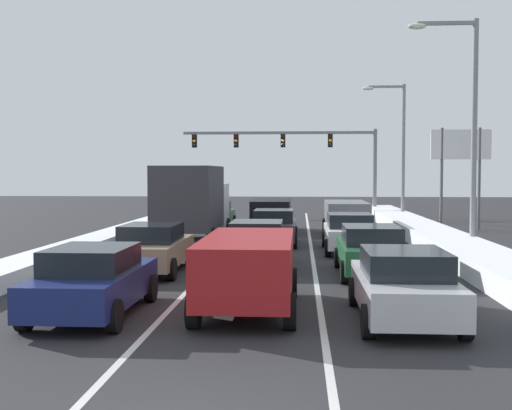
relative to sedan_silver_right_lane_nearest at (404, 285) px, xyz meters
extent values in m
plane|color=#28282B|center=(-3.39, 9.92, -0.76)|extent=(120.00, 120.00, 0.00)
cube|color=silver|center=(-1.69, 13.95, -0.76)|extent=(0.14, 44.27, 0.01)
cube|color=silver|center=(-5.09, 13.95, -0.76)|extent=(0.14, 44.27, 0.01)
cube|color=white|center=(3.61, 13.95, -0.44)|extent=(2.04, 44.27, 0.64)
cube|color=white|center=(-10.39, 13.95, -0.51)|extent=(1.51, 44.27, 0.51)
cube|color=#B7BABF|center=(0.00, 0.04, -0.13)|extent=(1.82, 4.50, 0.70)
cube|color=black|center=(0.00, -0.11, 0.47)|extent=(1.64, 2.20, 0.55)
cube|color=red|center=(-0.69, -2.16, -0.01)|extent=(0.24, 0.08, 0.14)
cube|color=red|center=(0.69, -2.16, -0.01)|extent=(0.24, 0.08, 0.14)
cylinder|color=black|center=(-0.89, 1.59, -0.43)|extent=(0.22, 0.66, 0.66)
cylinder|color=black|center=(0.89, 1.59, -0.43)|extent=(0.22, 0.66, 0.66)
cylinder|color=black|center=(-0.89, -1.51, -0.43)|extent=(0.22, 0.66, 0.66)
cylinder|color=black|center=(0.89, -1.51, -0.43)|extent=(0.22, 0.66, 0.66)
cube|color=#1E5633|center=(-0.03, 6.13, -0.13)|extent=(1.82, 4.50, 0.70)
cube|color=black|center=(-0.03, 5.98, 0.47)|extent=(1.64, 2.20, 0.55)
cube|color=red|center=(-0.72, 3.93, -0.01)|extent=(0.24, 0.08, 0.14)
cube|color=red|center=(0.67, 3.93, -0.01)|extent=(0.24, 0.08, 0.14)
cylinder|color=black|center=(-0.92, 7.68, -0.43)|extent=(0.22, 0.66, 0.66)
cylinder|color=black|center=(0.86, 7.68, -0.43)|extent=(0.22, 0.66, 0.66)
cylinder|color=black|center=(-0.92, 4.58, -0.43)|extent=(0.22, 0.66, 0.66)
cylinder|color=black|center=(0.86, 4.58, -0.43)|extent=(0.22, 0.66, 0.66)
cube|color=silver|center=(-0.24, 11.99, -0.13)|extent=(1.82, 4.50, 0.70)
cube|color=black|center=(-0.24, 11.84, 0.47)|extent=(1.64, 2.20, 0.55)
cube|color=red|center=(-0.93, 9.79, -0.01)|extent=(0.24, 0.08, 0.14)
cube|color=red|center=(0.45, 9.79, -0.01)|extent=(0.24, 0.08, 0.14)
cylinder|color=black|center=(-1.13, 13.54, -0.43)|extent=(0.22, 0.66, 0.66)
cylinder|color=black|center=(0.65, 13.54, -0.43)|extent=(0.22, 0.66, 0.66)
cylinder|color=black|center=(-1.13, 10.44, -0.43)|extent=(0.22, 0.66, 0.66)
cylinder|color=black|center=(0.65, 10.44, -0.43)|extent=(0.22, 0.66, 0.66)
cube|color=slate|center=(0.10, 18.54, 0.28)|extent=(1.95, 4.90, 1.25)
cube|color=black|center=(0.10, 16.13, 0.56)|extent=(1.56, 0.06, 0.55)
cube|color=red|center=(-0.68, 16.14, 0.18)|extent=(0.20, 0.08, 0.28)
cube|color=red|center=(0.88, 16.14, 0.18)|extent=(0.20, 0.08, 0.28)
cylinder|color=black|center=(-0.86, 20.24, -0.39)|extent=(0.25, 0.74, 0.74)
cylinder|color=black|center=(1.05, 20.24, -0.39)|extent=(0.25, 0.74, 0.74)
cylinder|color=black|center=(-0.86, 16.84, -0.39)|extent=(0.25, 0.74, 0.74)
cylinder|color=black|center=(1.05, 16.84, -0.39)|extent=(0.25, 0.74, 0.74)
cube|color=maroon|center=(-3.31, 0.79, 0.28)|extent=(1.95, 4.90, 1.25)
cube|color=black|center=(-3.31, -1.62, 0.56)|extent=(1.56, 0.06, 0.55)
cube|color=red|center=(-4.09, -1.61, 0.18)|extent=(0.20, 0.08, 0.28)
cube|color=red|center=(-2.53, -1.61, 0.18)|extent=(0.20, 0.08, 0.28)
cylinder|color=black|center=(-4.26, 2.49, -0.39)|extent=(0.25, 0.74, 0.74)
cylinder|color=black|center=(-2.35, 2.49, -0.39)|extent=(0.25, 0.74, 0.74)
cylinder|color=black|center=(-4.26, -0.91, -0.39)|extent=(0.25, 0.74, 0.74)
cylinder|color=black|center=(-2.35, -0.91, -0.39)|extent=(0.25, 0.74, 0.74)
cube|color=maroon|center=(-3.56, 7.74, -0.13)|extent=(1.82, 4.50, 0.70)
cube|color=black|center=(-3.56, 7.59, 0.47)|extent=(1.64, 2.20, 0.55)
cube|color=red|center=(-4.25, 5.54, -0.01)|extent=(0.24, 0.08, 0.14)
cube|color=red|center=(-2.87, 5.54, -0.01)|extent=(0.24, 0.08, 0.14)
cylinder|color=black|center=(-4.45, 9.29, -0.43)|extent=(0.22, 0.66, 0.66)
cylinder|color=black|center=(-2.67, 9.29, -0.43)|extent=(0.22, 0.66, 0.66)
cylinder|color=black|center=(-4.45, 6.19, -0.43)|extent=(0.22, 0.66, 0.66)
cylinder|color=black|center=(-2.67, 6.19, -0.43)|extent=(0.22, 0.66, 0.66)
cube|color=#38383D|center=(-3.27, 14.50, -0.13)|extent=(1.82, 4.50, 0.70)
cube|color=black|center=(-3.27, 14.35, 0.47)|extent=(1.64, 2.20, 0.55)
cube|color=red|center=(-3.96, 12.30, -0.01)|extent=(0.24, 0.08, 0.14)
cube|color=red|center=(-2.58, 12.30, -0.01)|extent=(0.24, 0.08, 0.14)
cylinder|color=black|center=(-4.16, 16.05, -0.43)|extent=(0.22, 0.66, 0.66)
cylinder|color=black|center=(-2.38, 16.05, -0.43)|extent=(0.22, 0.66, 0.66)
cylinder|color=black|center=(-4.16, 12.95, -0.43)|extent=(0.22, 0.66, 0.66)
cylinder|color=black|center=(-2.38, 12.95, -0.43)|extent=(0.22, 0.66, 0.66)
cube|color=black|center=(-3.64, 20.59, 0.28)|extent=(1.95, 4.90, 1.25)
cube|color=black|center=(-3.64, 18.18, 0.56)|extent=(1.56, 0.06, 0.55)
cube|color=red|center=(-4.42, 18.19, 0.18)|extent=(0.20, 0.08, 0.28)
cube|color=red|center=(-2.86, 18.19, 0.18)|extent=(0.20, 0.08, 0.28)
cylinder|color=black|center=(-4.59, 22.29, -0.39)|extent=(0.25, 0.74, 0.74)
cylinder|color=black|center=(-2.68, 22.29, -0.39)|extent=(0.25, 0.74, 0.74)
cylinder|color=black|center=(-4.59, 18.89, -0.39)|extent=(0.25, 0.74, 0.74)
cylinder|color=black|center=(-2.68, 18.89, -0.39)|extent=(0.25, 0.74, 0.74)
cube|color=navy|center=(-6.62, 0.17, -0.13)|extent=(1.82, 4.50, 0.70)
cube|color=black|center=(-6.62, 0.02, 0.47)|extent=(1.64, 2.20, 0.55)
cube|color=red|center=(-7.31, -2.03, -0.01)|extent=(0.24, 0.08, 0.14)
cube|color=red|center=(-5.93, -2.03, -0.01)|extent=(0.24, 0.08, 0.14)
cylinder|color=black|center=(-7.51, 1.72, -0.43)|extent=(0.22, 0.66, 0.66)
cylinder|color=black|center=(-5.73, 1.72, -0.43)|extent=(0.22, 0.66, 0.66)
cylinder|color=black|center=(-7.51, -1.38, -0.43)|extent=(0.22, 0.66, 0.66)
cylinder|color=black|center=(-5.73, -1.38, -0.43)|extent=(0.22, 0.66, 0.66)
cube|color=#937F60|center=(-6.71, 6.32, -0.13)|extent=(1.82, 4.50, 0.70)
cube|color=black|center=(-6.71, 6.17, 0.47)|extent=(1.64, 2.20, 0.55)
cube|color=red|center=(-7.40, 4.12, -0.01)|extent=(0.24, 0.08, 0.14)
cube|color=red|center=(-6.02, 4.12, -0.01)|extent=(0.24, 0.08, 0.14)
cylinder|color=black|center=(-7.60, 7.87, -0.43)|extent=(0.22, 0.66, 0.66)
cylinder|color=black|center=(-5.82, 7.87, -0.43)|extent=(0.22, 0.66, 0.66)
cylinder|color=black|center=(-7.60, 4.77, -0.43)|extent=(0.22, 0.66, 0.66)
cylinder|color=black|center=(-5.82, 4.77, -0.43)|extent=(0.22, 0.66, 0.66)
cube|color=#B7BABF|center=(-6.79, 17.11, 0.80)|extent=(2.35, 2.20, 2.00)
cube|color=#333338|center=(-6.79, 13.51, 1.30)|extent=(2.35, 5.00, 2.60)
cylinder|color=black|center=(-7.91, 17.41, -0.30)|extent=(0.28, 0.92, 0.92)
cylinder|color=black|center=(-5.66, 17.41, -0.30)|extent=(0.28, 0.92, 0.92)
cylinder|color=black|center=(-7.91, 12.01, -0.30)|extent=(0.28, 0.92, 0.92)
cylinder|color=black|center=(-5.66, 12.01, -0.30)|extent=(0.28, 0.92, 0.92)
cube|color=#1E5633|center=(-6.82, 22.03, -0.13)|extent=(1.82, 4.50, 0.70)
cube|color=black|center=(-6.82, 21.88, 0.47)|extent=(1.64, 2.20, 0.55)
cube|color=red|center=(-7.52, 19.83, -0.01)|extent=(0.24, 0.08, 0.14)
cube|color=red|center=(-6.13, 19.83, -0.01)|extent=(0.24, 0.08, 0.14)
cylinder|color=black|center=(-7.71, 23.58, -0.43)|extent=(0.22, 0.66, 0.66)
cylinder|color=black|center=(-5.93, 23.58, -0.43)|extent=(0.22, 0.66, 0.66)
cylinder|color=black|center=(-7.71, 20.48, -0.43)|extent=(0.22, 0.66, 0.66)
cylinder|color=black|center=(-5.93, 20.48, -0.43)|extent=(0.22, 0.66, 0.66)
cylinder|color=slate|center=(3.21, 34.07, 2.34)|extent=(0.28, 0.28, 6.20)
cube|color=slate|center=(-3.72, 34.07, 5.19)|extent=(13.86, 0.20, 0.20)
cube|color=black|center=(0.01, 34.07, 4.61)|extent=(0.34, 0.34, 0.95)
sphere|color=#4C0A0A|center=(0.01, 33.88, 4.90)|extent=(0.22, 0.22, 0.22)
sphere|color=#F2AD14|center=(0.01, 33.88, 4.61)|extent=(0.22, 0.22, 0.22)
sphere|color=#0C3819|center=(0.01, 33.88, 4.33)|extent=(0.22, 0.22, 0.22)
cube|color=black|center=(-3.39, 34.07, 4.61)|extent=(0.34, 0.34, 0.95)
sphere|color=#4C0A0A|center=(-3.39, 33.88, 4.90)|extent=(0.22, 0.22, 0.22)
sphere|color=#F2AD14|center=(-3.39, 33.88, 4.61)|extent=(0.22, 0.22, 0.22)
sphere|color=#0C3819|center=(-3.39, 33.88, 4.33)|extent=(0.22, 0.22, 0.22)
cube|color=black|center=(-6.79, 34.07, 4.61)|extent=(0.34, 0.34, 0.95)
sphere|color=#4C0A0A|center=(-6.79, 33.88, 4.90)|extent=(0.22, 0.22, 0.22)
sphere|color=#F2AD14|center=(-6.79, 33.88, 4.61)|extent=(0.22, 0.22, 0.22)
sphere|color=#0C3819|center=(-6.79, 33.88, 4.33)|extent=(0.22, 0.22, 0.22)
cube|color=black|center=(-9.85, 34.07, 4.61)|extent=(0.34, 0.34, 0.95)
sphere|color=#4C0A0A|center=(-9.85, 33.88, 4.90)|extent=(0.22, 0.22, 0.22)
sphere|color=#F2AD14|center=(-9.85, 33.88, 4.61)|extent=(0.22, 0.22, 0.22)
sphere|color=#0C3819|center=(-9.85, 33.88, 4.33)|extent=(0.22, 0.22, 0.22)
cylinder|color=gray|center=(4.46, 11.94, 3.69)|extent=(0.22, 0.22, 8.90)
cube|color=gray|center=(3.36, 11.94, 7.99)|extent=(2.20, 0.14, 0.14)
ellipsoid|color=#EAE5C6|center=(2.26, 11.94, 7.89)|extent=(0.70, 0.36, 0.24)
cylinder|color=gray|center=(4.28, 28.03, 3.53)|extent=(0.22, 0.22, 8.58)
cube|color=gray|center=(3.18, 28.03, 7.66)|extent=(2.20, 0.14, 0.14)
ellipsoid|color=#EAE5C6|center=(2.08, 28.03, 7.56)|extent=(0.70, 0.36, 0.24)
cylinder|color=#59595B|center=(5.48, 22.48, 1.99)|extent=(0.16, 0.16, 5.50)
cylinder|color=#59595B|center=(7.48, 22.48, 1.99)|extent=(0.16, 0.16, 5.50)
cube|color=white|center=(6.48, 22.48, 3.84)|extent=(3.20, 0.12, 1.60)
camera|label=1|loc=(-2.16, -13.77, 2.35)|focal=46.30mm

